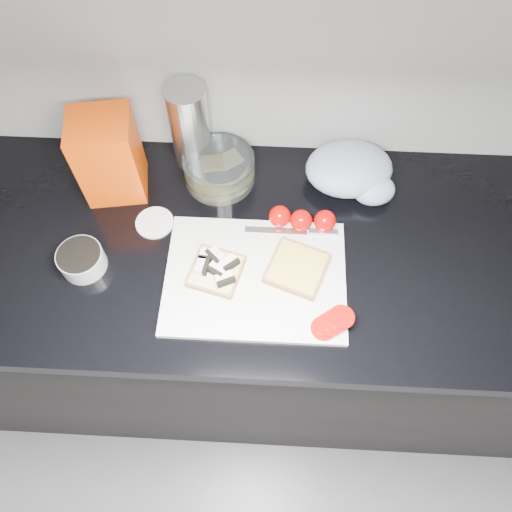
{
  "coord_description": "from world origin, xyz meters",
  "views": [
    {
      "loc": [
        0.1,
        0.6,
        1.89
      ],
      "look_at": [
        0.07,
        1.14,
        0.95
      ],
      "focal_mm": 35.0,
      "sensor_mm": 36.0,
      "label": 1
    }
  ],
  "objects": [
    {
      "name": "grocery_bag",
      "position": [
        0.29,
        1.39,
        0.94
      ],
      "size": [
        0.24,
        0.2,
        0.09
      ],
      "rotation": [
        0.0,
        0.0,
        0.15
      ],
      "color": "#969FB9",
      "rests_on": "countertop"
    },
    {
      "name": "bread_bag",
      "position": [
        -0.28,
        1.35,
        1.01
      ],
      "size": [
        0.16,
        0.15,
        0.22
      ],
      "primitive_type": "cube",
      "rotation": [
        0.0,
        0.0,
        0.16
      ],
      "color": "red",
      "rests_on": "countertop"
    },
    {
      "name": "countertop",
      "position": [
        0.0,
        1.2,
        0.88
      ],
      "size": [
        3.5,
        0.64,
        0.04
      ],
      "primitive_type": "cube",
      "color": "black",
      "rests_on": "base_cabinet"
    },
    {
      "name": "cutting_board",
      "position": [
        0.07,
        1.11,
        0.91
      ],
      "size": [
        0.4,
        0.3,
        0.01
      ],
      "primitive_type": "cube",
      "color": "silver",
      "rests_on": "countertop"
    },
    {
      "name": "bread_right",
      "position": [
        0.16,
        1.13,
        0.92
      ],
      "size": [
        0.16,
        0.16,
        0.02
      ],
      "rotation": [
        0.0,
        0.0,
        -0.35
      ],
      "color": "#CBBD8F",
      "rests_on": "cutting_board"
    },
    {
      "name": "bread_left",
      "position": [
        -0.02,
        1.11,
        0.92
      ],
      "size": [
        0.14,
        0.14,
        0.03
      ],
      "rotation": [
        0.0,
        0.0,
        -0.26
      ],
      "color": "#CBBD8F",
      "rests_on": "cutting_board"
    },
    {
      "name": "tub_lid",
      "position": [
        -0.18,
        1.24,
        0.9
      ],
      "size": [
        0.1,
        0.1,
        0.01
      ],
      "primitive_type": "cylinder",
      "rotation": [
        0.0,
        0.0,
        -0.13
      ],
      "color": "silver",
      "rests_on": "countertop"
    },
    {
      "name": "glass_bowl",
      "position": [
        -0.04,
        1.39,
        0.94
      ],
      "size": [
        0.18,
        0.18,
        0.07
      ],
      "rotation": [
        0.0,
        0.0,
        0.2
      ],
      "color": "silver",
      "rests_on": "countertop"
    },
    {
      "name": "whole_tomatoes",
      "position": [
        0.17,
        1.25,
        0.93
      ],
      "size": [
        0.16,
        0.06,
        0.05
      ],
      "rotation": [
        0.0,
        0.0,
        0.36
      ],
      "color": "#B20704",
      "rests_on": "countertop"
    },
    {
      "name": "tomato_slices",
      "position": [
        0.23,
        1.0,
        0.92
      ],
      "size": [
        0.1,
        0.09,
        0.02
      ],
      "rotation": [
        0.0,
        0.0,
        0.08
      ],
      "color": "#B20704",
      "rests_on": "cutting_board"
    },
    {
      "name": "steel_canister",
      "position": [
        -0.11,
        1.45,
        1.01
      ],
      "size": [
        0.09,
        0.09,
        0.23
      ],
      "primitive_type": "cylinder",
      "color": "silver",
      "rests_on": "countertop"
    },
    {
      "name": "knife",
      "position": [
        0.17,
        1.23,
        0.92
      ],
      "size": [
        0.22,
        0.02,
        0.01
      ],
      "rotation": [
        0.0,
        0.0,
        -0.0
      ],
      "color": "#B0AFB4",
      "rests_on": "cutting_board"
    },
    {
      "name": "base_cabinet",
      "position": [
        0.0,
        1.2,
        0.43
      ],
      "size": [
        3.5,
        0.6,
        0.86
      ],
      "primitive_type": "cube",
      "color": "black",
      "rests_on": "ground"
    },
    {
      "name": "seed_tub",
      "position": [
        -0.32,
        1.12,
        0.93
      ],
      "size": [
        0.1,
        0.1,
        0.05
      ],
      "color": "#9BA0A0",
      "rests_on": "countertop"
    }
  ]
}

